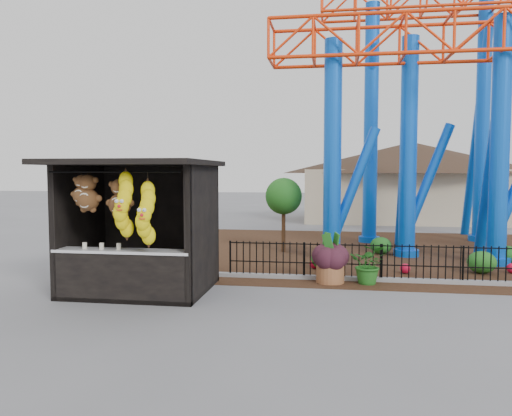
# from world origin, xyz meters

# --- Properties ---
(ground) EXTENTS (120.00, 120.00, 0.00)m
(ground) POSITION_xyz_m (0.00, 0.00, 0.00)
(ground) COLOR slate
(ground) RESTS_ON ground
(mulch_bed) EXTENTS (18.00, 12.00, 0.02)m
(mulch_bed) POSITION_xyz_m (4.00, 8.00, 0.01)
(mulch_bed) COLOR #331E11
(mulch_bed) RESTS_ON ground
(curb) EXTENTS (18.00, 0.18, 0.12)m
(curb) POSITION_xyz_m (4.00, 3.00, 0.06)
(curb) COLOR gray
(curb) RESTS_ON ground
(prize_booth) EXTENTS (3.50, 3.40, 3.12)m
(prize_booth) POSITION_xyz_m (-3.00, 0.89, 1.53)
(prize_booth) COLOR black
(prize_booth) RESTS_ON ground
(picket_fence) EXTENTS (12.20, 0.06, 1.00)m
(picket_fence) POSITION_xyz_m (4.90, 3.00, 0.50)
(picket_fence) COLOR black
(picket_fence) RESTS_ON ground
(roller_coaster) EXTENTS (11.00, 6.37, 10.82)m
(roller_coaster) POSITION_xyz_m (5.12, 8.23, 6.44)
(roller_coaster) COLOR blue
(roller_coaster) RESTS_ON ground
(terracotta_planter) EXTENTS (0.80, 0.80, 0.57)m
(terracotta_planter) POSITION_xyz_m (1.48, 2.70, 0.29)
(terracotta_planter) COLOR #9A5E38
(terracotta_planter) RESTS_ON ground
(planter_foliage) EXTENTS (0.70, 0.70, 0.64)m
(planter_foliage) POSITION_xyz_m (1.48, 2.70, 0.89)
(planter_foliage) COLOR #33141F
(planter_foliage) RESTS_ON terracotta_planter
(potted_plant) EXTENTS (1.06, 0.96, 1.03)m
(potted_plant) POSITION_xyz_m (2.46, 2.70, 0.51)
(potted_plant) COLOR #2B5519
(potted_plant) RESTS_ON ground
(landscaping) EXTENTS (8.90, 3.85, 0.62)m
(landscaping) POSITION_xyz_m (4.92, 5.49, 0.29)
(landscaping) COLOR #1E591A
(landscaping) RESTS_ON mulch_bed
(pavilion) EXTENTS (15.00, 15.00, 4.80)m
(pavilion) POSITION_xyz_m (6.00, 20.00, 3.07)
(pavilion) COLOR #BFAD8C
(pavilion) RESTS_ON ground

